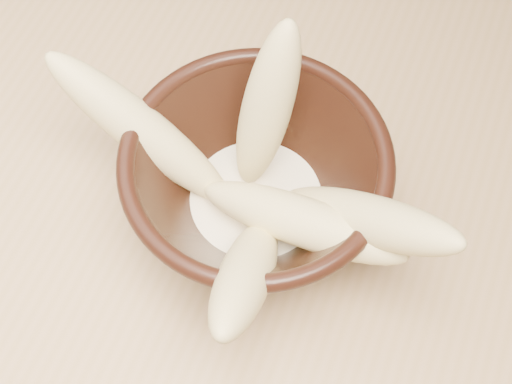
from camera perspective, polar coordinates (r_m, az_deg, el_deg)
table at (r=0.70m, az=-3.00°, el=-3.76°), size 1.20×0.80×0.75m
bowl at (r=0.56m, az=0.00°, el=0.46°), size 0.21×0.21×0.11m
milk_puddle at (r=0.59m, az=-0.00°, el=-0.82°), size 0.12×0.12×0.02m
banana_upright at (r=0.54m, az=0.87°, el=6.71°), size 0.06×0.10×0.16m
banana_left at (r=0.56m, az=-9.13°, el=4.90°), size 0.17×0.05×0.14m
banana_right at (r=0.52m, az=8.60°, el=-2.12°), size 0.17×0.09×0.14m
banana_across at (r=0.53m, az=3.60°, el=-2.34°), size 0.18×0.06×0.08m
banana_front at (r=0.50m, az=-0.82°, el=-6.63°), size 0.06×0.15×0.13m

